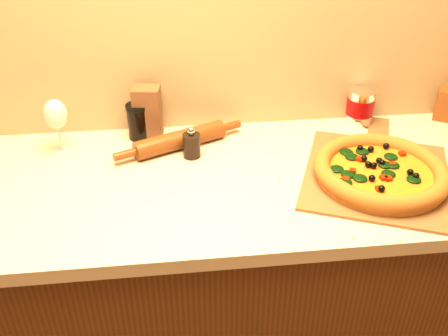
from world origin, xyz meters
TOP-DOWN VIEW (x-y plane):
  - cabinet at (0.00, 1.43)m, footprint 2.80×0.65m
  - countertop at (0.00, 1.43)m, footprint 2.84×0.68m
  - pizza_peel at (0.51, 1.39)m, footprint 0.54×0.64m
  - pizza at (0.51, 1.35)m, footprint 0.38×0.38m
  - pepper_grinder at (-0.01, 1.55)m, footprint 0.05×0.05m
  - rolling_pin at (-0.05, 1.60)m, footprint 0.41×0.20m
  - coffee_canister at (0.57, 1.70)m, footprint 0.09×0.09m
  - wine_glass at (-0.41, 1.62)m, footprint 0.07×0.07m
  - paper_bag at (-0.15, 1.69)m, footprint 0.09×0.08m
  - dark_jar at (-0.18, 1.69)m, footprint 0.07×0.07m

SIDE VIEW (x-z plane):
  - cabinet at x=0.00m, z-range 0.00..0.86m
  - countertop at x=0.00m, z-range 0.86..0.90m
  - pizza_peel at x=0.51m, z-range 0.90..0.91m
  - rolling_pin at x=-0.05m, z-range 0.90..0.96m
  - pizza at x=0.51m, z-range 0.91..0.96m
  - pepper_grinder at x=-0.01m, z-range 0.89..0.99m
  - dark_jar at x=-0.18m, z-range 0.90..1.02m
  - coffee_canister at x=0.57m, z-range 0.90..1.03m
  - paper_bag at x=-0.15m, z-range 0.90..1.07m
  - wine_glass at x=-0.41m, z-range 0.94..1.11m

